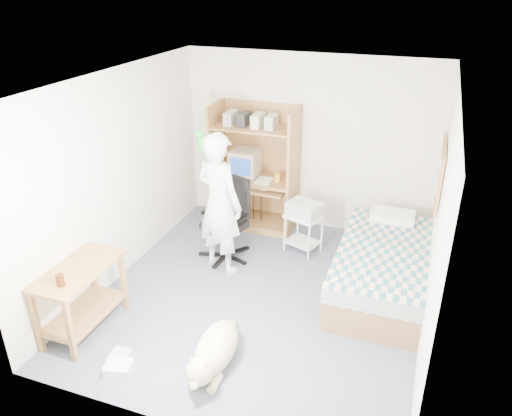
# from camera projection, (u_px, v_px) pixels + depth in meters

# --- Properties ---
(floor) EXTENTS (4.00, 4.00, 0.00)m
(floor) POSITION_uv_depth(u_px,v_px,m) (261.00, 295.00, 5.88)
(floor) COLOR #4D5568
(floor) RESTS_ON ground
(wall_back) EXTENTS (3.60, 0.02, 2.50)m
(wall_back) POSITION_uv_depth(u_px,v_px,m) (308.00, 144.00, 7.05)
(wall_back) COLOR silver
(wall_back) RESTS_ON floor
(wall_right) EXTENTS (0.02, 4.00, 2.50)m
(wall_right) POSITION_uv_depth(u_px,v_px,m) (438.00, 225.00, 4.80)
(wall_right) COLOR silver
(wall_right) RESTS_ON floor
(wall_left) EXTENTS (0.02, 4.00, 2.50)m
(wall_left) POSITION_uv_depth(u_px,v_px,m) (118.00, 177.00, 5.90)
(wall_left) COLOR silver
(wall_left) RESTS_ON floor
(ceiling) EXTENTS (3.60, 4.00, 0.02)m
(ceiling) POSITION_uv_depth(u_px,v_px,m) (262.00, 81.00, 4.81)
(ceiling) COLOR white
(ceiling) RESTS_ON wall_back
(computer_hutch) EXTENTS (1.20, 0.63, 1.80)m
(computer_hutch) POSITION_uv_depth(u_px,v_px,m) (255.00, 172.00, 7.22)
(computer_hutch) COLOR brown
(computer_hutch) RESTS_ON floor
(bed) EXTENTS (1.02, 2.02, 0.66)m
(bed) POSITION_uv_depth(u_px,v_px,m) (382.00, 268.00, 5.89)
(bed) COLOR brown
(bed) RESTS_ON floor
(side_desk) EXTENTS (0.50, 1.00, 0.75)m
(side_desk) POSITION_uv_depth(u_px,v_px,m) (81.00, 290.00, 5.13)
(side_desk) COLOR brown
(side_desk) RESTS_ON floor
(corkboard) EXTENTS (0.04, 0.94, 0.66)m
(corkboard) POSITION_uv_depth(u_px,v_px,m) (441.00, 173.00, 5.48)
(corkboard) COLOR #9A6D45
(corkboard) RESTS_ON wall_right
(office_chair) EXTENTS (0.62, 0.63, 1.09)m
(office_chair) POSITION_uv_depth(u_px,v_px,m) (228.00, 230.00, 6.54)
(office_chair) COLOR black
(office_chair) RESTS_ON floor
(person) EXTENTS (0.77, 0.63, 1.81)m
(person) POSITION_uv_depth(u_px,v_px,m) (219.00, 204.00, 6.05)
(person) COLOR silver
(person) RESTS_ON floor
(parrot) EXTENTS (0.13, 0.23, 0.37)m
(parrot) POSITION_uv_depth(u_px,v_px,m) (202.00, 143.00, 5.80)
(parrot) COLOR #13891D
(parrot) RESTS_ON person
(dog) EXTENTS (0.41, 1.13, 0.42)m
(dog) POSITION_uv_depth(u_px,v_px,m) (214.00, 351.00, 4.76)
(dog) COLOR tan
(dog) RESTS_ON floor
(printer_cart) EXTENTS (0.54, 0.49, 0.54)m
(printer_cart) POSITION_uv_depth(u_px,v_px,m) (303.00, 227.00, 6.67)
(printer_cart) COLOR silver
(printer_cart) RESTS_ON floor
(printer) EXTENTS (0.50, 0.44, 0.18)m
(printer) POSITION_uv_depth(u_px,v_px,m) (304.00, 209.00, 6.55)
(printer) COLOR #B9B8B4
(printer) RESTS_ON printer_cart
(crt_monitor) EXTENTS (0.39, 0.42, 0.37)m
(crt_monitor) POSITION_uv_depth(u_px,v_px,m) (246.00, 162.00, 7.22)
(crt_monitor) COLOR beige
(crt_monitor) RESTS_ON computer_hutch
(keyboard) EXTENTS (0.45, 0.16, 0.03)m
(keyboard) POSITION_uv_depth(u_px,v_px,m) (253.00, 186.00, 7.15)
(keyboard) COLOR beige
(keyboard) RESTS_ON computer_hutch
(pencil_cup) EXTENTS (0.08, 0.08, 0.12)m
(pencil_cup) POSITION_uv_depth(u_px,v_px,m) (277.00, 178.00, 7.04)
(pencil_cup) COLOR gold
(pencil_cup) RESTS_ON computer_hutch
(drink_glass) EXTENTS (0.08, 0.08, 0.12)m
(drink_glass) POSITION_uv_depth(u_px,v_px,m) (60.00, 280.00, 4.73)
(drink_glass) COLOR #3C1909
(drink_glass) RESTS_ON side_desk
(floor_box_a) EXTENTS (0.29, 0.25, 0.10)m
(floor_box_a) POSITION_uv_depth(u_px,v_px,m) (118.00, 368.00, 4.73)
(floor_box_a) COLOR silver
(floor_box_a) RESTS_ON floor
(floor_box_b) EXTENTS (0.20, 0.23, 0.08)m
(floor_box_b) POSITION_uv_depth(u_px,v_px,m) (119.00, 357.00, 4.88)
(floor_box_b) COLOR #B3B4AE
(floor_box_b) RESTS_ON floor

